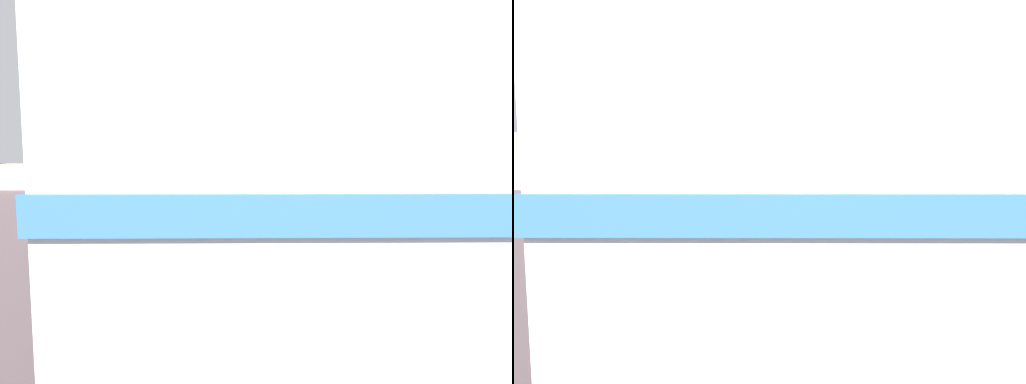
# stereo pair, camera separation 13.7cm
# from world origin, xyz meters

# --- Properties ---
(ground) EXTENTS (32.00, 26.00, 0.02)m
(ground) POSITION_xyz_m (0.00, 0.00, 0.01)
(ground) COLOR #524447
(breakwater) EXTENTS (31.36, 1.95, 2.48)m
(breakwater) POSITION_xyz_m (-0.00, 11.82, 0.74)
(breakwater) COLOR gray
(breakwater) RESTS_ON ground
(vintage_coach) EXTENTS (2.69, 8.66, 3.70)m
(vintage_coach) POSITION_xyz_m (-1.58, -2.44, 2.05)
(vintage_coach) COLOR black
(vintage_coach) RESTS_ON ground
(parked_car_nearest) EXTENTS (4.22, 2.01, 1.86)m
(parked_car_nearest) POSITION_xyz_m (5.64, 3.41, 0.97)
(parked_car_nearest) COLOR black
(parked_car_nearest) RESTS_ON ground
(lamp_post) EXTENTS (0.48, 0.82, 7.48)m
(lamp_post) POSITION_xyz_m (2.70, 7.55, 4.16)
(lamp_post) COLOR #5B5B60
(lamp_post) RESTS_ON ground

